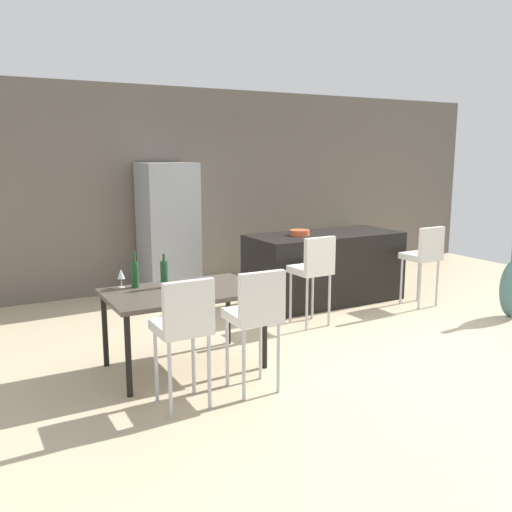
% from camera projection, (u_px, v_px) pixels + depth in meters
% --- Properties ---
extents(ground_plane, '(10.00, 10.00, 0.00)m').
position_uv_depth(ground_plane, '(335.00, 332.00, 6.19)').
color(ground_plane, '#C6B28E').
extents(back_wall, '(10.00, 0.12, 2.90)m').
position_uv_depth(back_wall, '(220.00, 187.00, 8.47)').
color(back_wall, '#665B51').
rests_on(back_wall, ground_plane).
extents(kitchen_island, '(2.06, 0.90, 0.92)m').
position_uv_depth(kitchen_island, '(324.00, 268.00, 7.42)').
color(kitchen_island, black).
rests_on(kitchen_island, ground_plane).
extents(bar_chair_left, '(0.42, 0.42, 1.05)m').
position_uv_depth(bar_chair_left, '(314.00, 267.00, 6.30)').
color(bar_chair_left, silver).
rests_on(bar_chair_left, ground_plane).
extents(bar_chair_middle, '(0.41, 0.41, 1.05)m').
position_uv_depth(bar_chair_middle, '(424.00, 253.00, 7.12)').
color(bar_chair_middle, silver).
rests_on(bar_chair_middle, ground_plane).
extents(dining_table, '(1.40, 0.88, 0.74)m').
position_uv_depth(dining_table, '(184.00, 297.00, 5.07)').
color(dining_table, '#4C4238').
rests_on(dining_table, ground_plane).
extents(dining_chair_near, '(0.40, 0.40, 1.05)m').
position_uv_depth(dining_chair_near, '(184.00, 323.00, 4.22)').
color(dining_chair_near, silver).
rests_on(dining_chair_near, ground_plane).
extents(dining_chair_far, '(0.41, 0.41, 1.05)m').
position_uv_depth(dining_chair_far, '(256.00, 311.00, 4.52)').
color(dining_chair_far, silver).
rests_on(dining_chair_far, ground_plane).
extents(wine_bottle_far, '(0.07, 0.07, 0.32)m').
position_uv_depth(wine_bottle_far, '(164.00, 274.00, 5.13)').
color(wine_bottle_far, '#194723').
rests_on(wine_bottle_far, dining_table).
extents(wine_bottle_end, '(0.07, 0.07, 0.33)m').
position_uv_depth(wine_bottle_end, '(135.00, 274.00, 5.13)').
color(wine_bottle_end, '#194723').
rests_on(wine_bottle_end, dining_table).
extents(wine_glass_left, '(0.07, 0.07, 0.17)m').
position_uv_depth(wine_glass_left, '(121.00, 274.00, 5.13)').
color(wine_glass_left, silver).
rests_on(wine_glass_left, dining_table).
extents(refrigerator, '(0.72, 0.68, 1.84)m').
position_uv_depth(refrigerator, '(168.00, 230.00, 7.71)').
color(refrigerator, '#939699').
rests_on(refrigerator, ground_plane).
extents(fruit_bowl, '(0.26, 0.26, 0.07)m').
position_uv_depth(fruit_bowl, '(300.00, 233.00, 7.18)').
color(fruit_bowl, '#C6512D').
rests_on(fruit_bowl, kitchen_island).
extents(floor_vase, '(0.29, 0.29, 0.93)m').
position_uv_depth(floor_vase, '(512.00, 288.00, 6.71)').
color(floor_vase, '#47706B').
rests_on(floor_vase, ground_plane).
extents(potted_plant, '(0.41, 0.41, 0.61)m').
position_uv_depth(potted_plant, '(354.00, 250.00, 9.37)').
color(potted_plant, '#996B4C').
rests_on(potted_plant, ground_plane).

